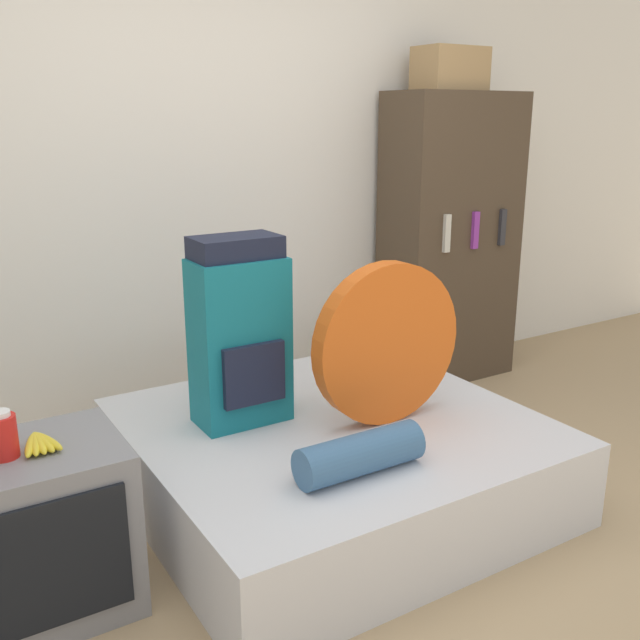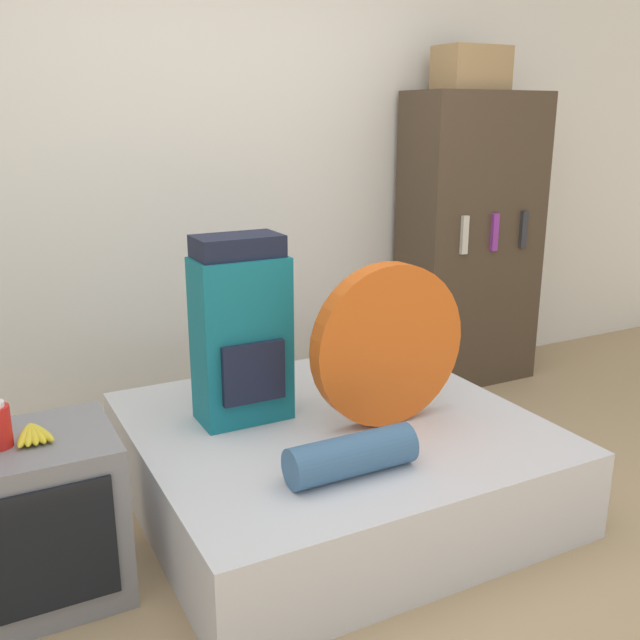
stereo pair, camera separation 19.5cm
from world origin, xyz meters
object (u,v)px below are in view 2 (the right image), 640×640
object	(u,v)px
television	(32,520)
bookshelf	(470,242)
backpack	(241,332)
cardboard_box	(471,68)
tent_bag	(388,345)
sleeping_roll	(351,455)

from	to	relation	value
television	bookshelf	xyz separation A→B (m)	(2.65, 1.02, 0.57)
backpack	bookshelf	distance (m)	1.90
bookshelf	cardboard_box	size ratio (longest dim) A/B	4.43
tent_bag	cardboard_box	size ratio (longest dim) A/B	1.73
tent_bag	sleeping_roll	world-z (taller)	tent_bag
bookshelf	cardboard_box	world-z (taller)	cardboard_box
backpack	tent_bag	size ratio (longest dim) A/B	1.15
tent_bag	cardboard_box	distance (m)	1.95
sleeping_roll	cardboard_box	size ratio (longest dim) A/B	1.23
backpack	television	distance (m)	1.04
tent_bag	bookshelf	bearing A→B (deg)	39.65
bookshelf	sleeping_roll	bearing A→B (deg)	-139.68
backpack	tent_bag	distance (m)	0.60
backpack	sleeping_roll	size ratio (longest dim) A/B	1.62
sleeping_roll	tent_bag	bearing A→B (deg)	42.54
tent_bag	television	world-z (taller)	tent_bag
sleeping_roll	television	xyz separation A→B (m)	(-1.04, 0.34, -0.15)
television	cardboard_box	size ratio (longest dim) A/B	1.49
television	bookshelf	world-z (taller)	bookshelf
sleeping_roll	cardboard_box	bearing A→B (deg)	41.47
television	bookshelf	distance (m)	2.90
tent_bag	cardboard_box	bearing A→B (deg)	41.14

